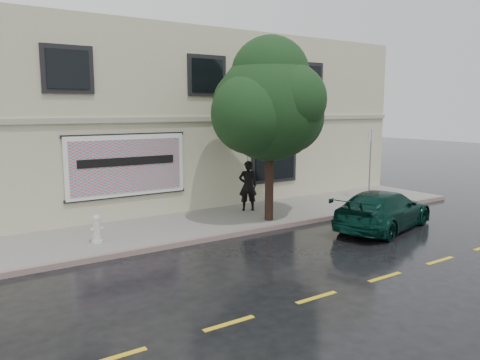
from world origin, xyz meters
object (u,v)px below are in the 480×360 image
pedestrian (248,186)px  street_tree (270,107)px  car (383,210)px  fire_hydrant (97,229)px

pedestrian → street_tree: size_ratio=0.33×
car → pedestrian: size_ratio=2.37×
street_tree → fire_hydrant: street_tree is taller
pedestrian → street_tree: bearing=105.9°
pedestrian → fire_hydrant: size_ratio=2.30×
fire_hydrant → pedestrian: bearing=-4.9°
car → pedestrian: 5.02m
pedestrian → street_tree: street_tree is taller
street_tree → fire_hydrant: bearing=175.2°
car → street_tree: size_ratio=0.79×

